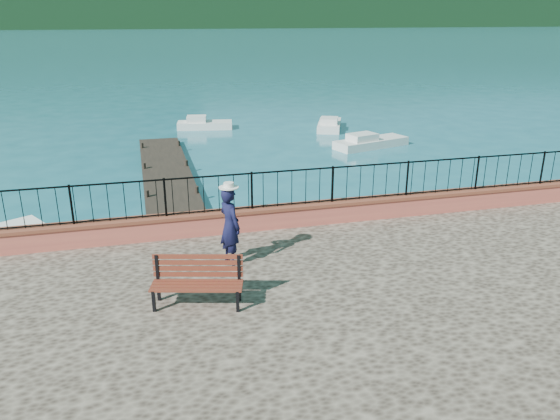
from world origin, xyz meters
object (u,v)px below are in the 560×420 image
park_bench (198,291)px  boat_5 (329,122)px  person (230,226)px  boat_4 (205,122)px  boat_2 (371,139)px

park_bench → boat_5: 23.92m
person → boat_5: (9.44, 19.74, -1.69)m
park_bench → boat_4: bearing=97.5°
park_bench → person: (0.96, 1.78, 0.60)m
person → boat_4: (2.14, 21.76, -1.69)m
park_bench → boat_2: park_bench is taller
person → boat_4: bearing=-27.8°
park_bench → boat_2: 19.72m
boat_2 → boat_5: 5.13m
person → park_bench: bearing=129.5°
person → boat_2: bearing=-56.3°
park_bench → boat_2: (10.89, 16.41, -1.09)m
park_bench → boat_4: park_bench is taller
park_bench → boat_4: size_ratio=0.56×
boat_2 → boat_4: (-7.79, 7.13, 0.00)m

